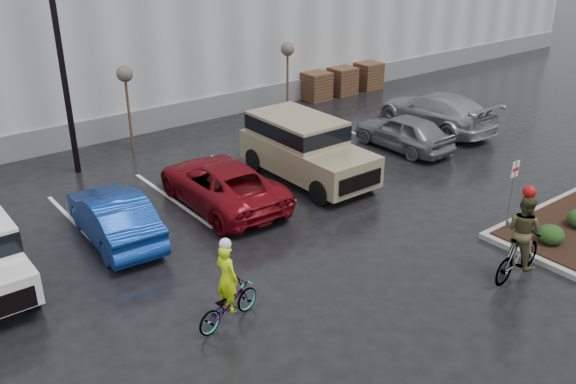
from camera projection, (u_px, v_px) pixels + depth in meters
ground at (420, 282)px, 14.80m from camera, size 120.00×120.00×0.00m
warehouse at (74, 19)px, 29.14m from camera, size 60.50×15.50×7.20m
lamppost at (52, 2)px, 18.87m from camera, size 0.50×1.00×9.22m
sapling_mid at (125, 79)px, 22.21m from camera, size 0.60×0.60×3.20m
sapling_east at (288, 53)px, 26.40m from camera, size 0.60×0.60×3.20m
pallet_stack_a at (316, 86)px, 29.36m from camera, size 1.20×1.20×1.35m
pallet_stack_b at (342, 81)px, 30.31m from camera, size 1.20×1.20×1.35m
pallet_stack_c at (368, 75)px, 31.31m from camera, size 1.20×1.20×1.35m
shrub_a at (551, 235)px, 16.15m from camera, size 0.70×0.70×0.52m
fire_lane_sign at (512, 188)px, 16.49m from camera, size 0.30×0.05×2.20m
car_blue at (114, 216)px, 16.51m from camera, size 1.75×4.31×1.39m
car_red at (221, 183)px, 18.55m from camera, size 2.55×5.15×1.40m
suv_tan at (308, 150)px, 20.23m from camera, size 2.20×5.10×2.06m
car_grey at (404, 132)px, 23.06m from camera, size 1.67×4.06×1.38m
car_far_silver at (436, 111)px, 25.21m from camera, size 2.29×5.35×1.54m
cyclist_hivis at (228, 297)px, 13.09m from camera, size 1.80×0.94×2.07m
cyclist_olive at (520, 245)px, 14.67m from camera, size 1.92×0.93×2.45m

